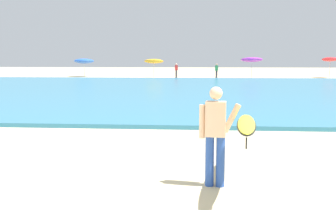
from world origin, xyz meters
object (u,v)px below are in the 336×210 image
object	(u,v)px
surfer_with_board	(231,128)
beachgoer_near_row_left	(176,70)
beach_umbrella_2	(252,60)
beach_umbrella_1	(154,61)
beach_umbrella_3	(330,59)
beachgoer_near_row_mid	(217,71)
beach_umbrella_0	(84,61)

from	to	relation	value
surfer_with_board	beachgoer_near_row_left	xyz separation A→B (m)	(-2.80, 35.22, -0.19)
surfer_with_board	beach_umbrella_2	xyz separation A→B (m)	(5.16, 34.65, 0.95)
beach_umbrella_1	beachgoer_near_row_left	bearing A→B (deg)	9.11
surfer_with_board	beach_umbrella_3	xyz separation A→B (m)	(13.86, 36.72, 0.98)
beachgoer_near_row_mid	beachgoer_near_row_left	bearing A→B (deg)	164.98
beach_umbrella_0	beach_umbrella_2	bearing A→B (deg)	-8.21
beach_umbrella_3	beach_umbrella_0	bearing A→B (deg)	178.67
beach_umbrella_3	beachgoer_near_row_left	xyz separation A→B (m)	(-16.66, -1.50, -1.17)
beachgoer_near_row_left	beach_umbrella_1	bearing A→B (deg)	-170.89
beach_umbrella_2	beachgoer_near_row_mid	xyz separation A→B (m)	(-3.68, -0.58, -1.14)
beach_umbrella_0	beachgoer_near_row_left	size ratio (longest dim) A/B	1.45
beach_umbrella_1	beachgoer_near_row_left	size ratio (longest dim) A/B	1.35
beach_umbrella_0	beach_umbrella_3	distance (m)	27.48
surfer_with_board	beach_umbrella_3	world-z (taller)	beach_umbrella_3
surfer_with_board	beach_umbrella_0	bearing A→B (deg)	110.02
surfer_with_board	beachgoer_near_row_left	distance (m)	35.33
surfer_with_board	beachgoer_near_row_mid	distance (m)	34.11
beach_umbrella_3	beachgoer_near_row_left	size ratio (longest dim) A/B	1.47
beach_umbrella_0	beach_umbrella_1	xyz separation A→B (m)	(8.41, -2.52, 0.02)
beach_umbrella_0	beach_umbrella_3	bearing A→B (deg)	-1.33
beachgoer_near_row_left	beachgoer_near_row_mid	bearing A→B (deg)	-15.02
beach_umbrella_0	surfer_with_board	bearing A→B (deg)	-69.98
beachgoer_near_row_left	beachgoer_near_row_mid	size ratio (longest dim) A/B	1.00
beach_umbrella_1	beach_umbrella_3	distance (m)	19.16
beach_umbrella_2	beach_umbrella_1	bearing A→B (deg)	178.98
beach_umbrella_0	beach_umbrella_1	bearing A→B (deg)	-16.70
beach_umbrella_2	beach_umbrella_3	bearing A→B (deg)	13.38
beachgoer_near_row_mid	beach_umbrella_0	bearing A→B (deg)	167.72
beach_umbrella_3	beachgoer_near_row_mid	world-z (taller)	beach_umbrella_3
beach_umbrella_2	beachgoer_near_row_mid	distance (m)	3.89
surfer_with_board	beach_umbrella_3	bearing A→B (deg)	69.32
beach_umbrella_0	beachgoer_near_row_left	world-z (taller)	beach_umbrella_0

